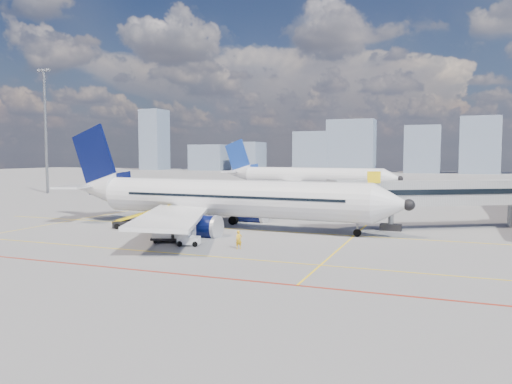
# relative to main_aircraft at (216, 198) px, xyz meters

# --- Properties ---
(ground) EXTENTS (420.00, 420.00, 0.00)m
(ground) POSITION_rel_main_aircraft_xyz_m (1.16, -8.40, -3.22)
(ground) COLOR gray
(ground) RESTS_ON ground
(apron_markings) EXTENTS (90.00, 35.12, 0.01)m
(apron_markings) POSITION_rel_main_aircraft_xyz_m (0.58, -12.31, -3.21)
(apron_markings) COLOR yellow
(apron_markings) RESTS_ON ground
(jet_bridge) EXTENTS (23.55, 15.78, 6.30)m
(jet_bridge) POSITION_rel_main_aircraft_xyz_m (24.67, 8.51, 0.52)
(jet_bridge) COLOR #93969B
(jet_bridge) RESTS_ON ground
(floodlight_mast_nw) EXTENTS (3.20, 0.61, 25.45)m
(floodlight_mast_nw) POSITION_rel_main_aircraft_xyz_m (-53.84, 31.60, 10.37)
(floodlight_mast_nw) COLOR slate
(floodlight_mast_nw) RESTS_ON ground
(distant_skyline) EXTENTS (252.26, 15.69, 31.87)m
(distant_skyline) POSITION_rel_main_aircraft_xyz_m (-0.87, 181.60, 7.45)
(distant_skyline) COLOR slate
(distant_skyline) RESTS_ON ground
(main_aircraft) EXTENTS (41.14, 35.82, 11.99)m
(main_aircraft) POSITION_rel_main_aircraft_xyz_m (0.00, 0.00, 0.00)
(main_aircraft) COLOR silver
(main_aircraft) RESTS_ON ground
(second_aircraft) EXTENTS (40.27, 35.02, 11.79)m
(second_aircraft) POSITION_rel_main_aircraft_xyz_m (-4.80, 54.05, 0.00)
(second_aircraft) COLOR silver
(second_aircraft) RESTS_ON ground
(baggage_tug) EXTENTS (2.09, 1.55, 1.31)m
(baggage_tug) POSITION_rel_main_aircraft_xyz_m (2.44, -10.98, -2.59)
(baggage_tug) COLOR silver
(baggage_tug) RESTS_ON ground
(cargo_dolly) EXTENTS (4.40, 3.04, 2.21)m
(cargo_dolly) POSITION_rel_main_aircraft_xyz_m (0.42, -9.80, -2.01)
(cargo_dolly) COLOR black
(cargo_dolly) RESTS_ON ground
(belt_loader) EXTENTS (6.14, 3.79, 2.53)m
(belt_loader) POSITION_rel_main_aircraft_xyz_m (-8.00, -3.68, -2.56)
(belt_loader) COLOR black
(belt_loader) RESTS_ON ground
(ramp_worker) EXTENTS (0.67, 0.67, 1.57)m
(ramp_worker) POSITION_rel_main_aircraft_xyz_m (7.21, -10.72, -2.44)
(ramp_worker) COLOR gold
(ramp_worker) RESTS_ON ground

